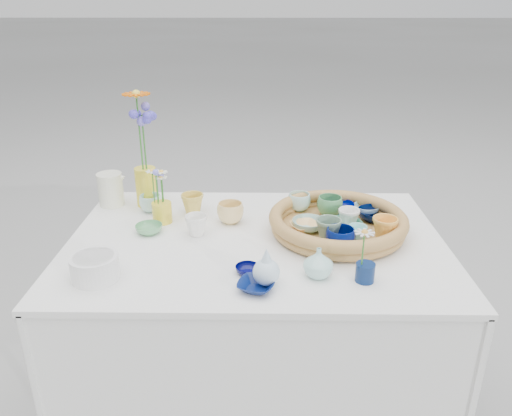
{
  "coord_description": "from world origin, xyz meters",
  "views": [
    {
      "loc": [
        0.02,
        -1.51,
        1.52
      ],
      "look_at": [
        0.0,
        0.02,
        0.87
      ],
      "focal_mm": 35.0,
      "sensor_mm": 36.0,
      "label": 1
    }
  ],
  "objects_px": {
    "display_table": "(256,411)",
    "bud_vase_seafoam": "(318,263)",
    "wicker_tray": "(338,223)",
    "tall_vase_yellow": "(146,187)"
  },
  "relations": [
    {
      "from": "display_table",
      "to": "bud_vase_seafoam",
      "type": "height_order",
      "value": "bud_vase_seafoam"
    },
    {
      "from": "display_table",
      "to": "wicker_tray",
      "type": "distance_m",
      "value": 0.85
    },
    {
      "from": "display_table",
      "to": "bud_vase_seafoam",
      "type": "xyz_separation_m",
      "value": [
        0.18,
        -0.24,
        0.81
      ]
    },
    {
      "from": "wicker_tray",
      "to": "bud_vase_seafoam",
      "type": "relative_size",
      "value": 5.21
    },
    {
      "from": "display_table",
      "to": "tall_vase_yellow",
      "type": "xyz_separation_m",
      "value": [
        -0.43,
        0.29,
        0.84
      ]
    },
    {
      "from": "wicker_tray",
      "to": "tall_vase_yellow",
      "type": "distance_m",
      "value": 0.75
    },
    {
      "from": "wicker_tray",
      "to": "display_table",
      "type": "bearing_deg",
      "value": -169.88
    },
    {
      "from": "wicker_tray",
      "to": "tall_vase_yellow",
      "type": "xyz_separation_m",
      "value": [
        -0.71,
        0.24,
        0.04
      ]
    },
    {
      "from": "wicker_tray",
      "to": "tall_vase_yellow",
      "type": "relative_size",
      "value": 3.13
    },
    {
      "from": "wicker_tray",
      "to": "bud_vase_seafoam",
      "type": "height_order",
      "value": "bud_vase_seafoam"
    }
  ]
}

